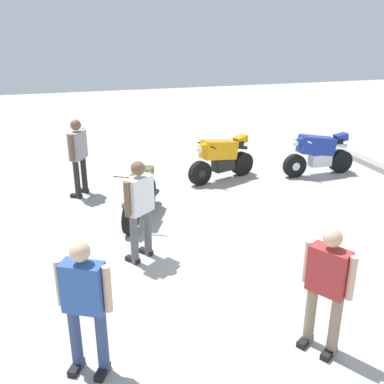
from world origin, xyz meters
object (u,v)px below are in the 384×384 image
Objects in this scene: person_in_white_shirt at (140,205)px; person_in_red_shirt at (327,284)px; person_in_gray_shirt at (78,153)px; motorcycle_blue_sportbike at (319,153)px; motorcycle_orange_sportbike at (222,157)px; person_in_blue_shirt at (85,301)px; motorcycle_olive_vintage at (140,196)px.

person_in_red_shirt is at bearing 172.66° from person_in_white_shirt.
motorcycle_blue_sportbike is at bearing -152.43° from person_in_gray_shirt.
person_in_white_shirt reaches higher than motorcycle_orange_sportbike.
motorcycle_orange_sportbike is at bearing -148.59° from person_in_gray_shirt.
person_in_red_shirt reaches higher than motorcycle_orange_sportbike.
motorcycle_orange_sportbike is at bearing 176.18° from person_in_blue_shirt.
person_in_white_shirt is 2.55m from person_in_blue_shirt.
motorcycle_blue_sportbike is 6.00m from person_in_gray_shirt.
motorcycle_orange_sportbike is 2.56m from motorcycle_blue_sportbike.
motorcycle_blue_sportbike is at bearing -98.25° from person_in_white_shirt.
person_in_red_shirt is at bearing 109.83° from person_in_blue_shirt.
person_in_red_shirt reaches higher than motorcycle_olive_vintage.
person_in_gray_shirt reaches higher than motorcycle_blue_sportbike.
person_in_red_shirt is 0.94× the size of person_in_white_shirt.
motorcycle_olive_vintage is 1.04× the size of person_in_gray_shirt.
person_in_red_shirt is (6.15, -0.95, 0.31)m from motorcycle_orange_sportbike.
person_in_blue_shirt is (-0.43, -2.71, 0.02)m from person_in_red_shirt.
person_in_blue_shirt reaches higher than person_in_red_shirt.
person_in_white_shirt is at bearing 32.80° from motorcycle_orange_sportbike.
person_in_gray_shirt is (-6.05, -2.49, 0.11)m from person_in_red_shirt.
person_in_gray_shirt reaches higher than motorcycle_olive_vintage.
person_in_gray_shirt is at bearing -25.16° from person_in_white_shirt.
person_in_blue_shirt is at bearing 7.95° from motorcycle_olive_vintage.
motorcycle_orange_sportbike and motorcycle_blue_sportbike have the same top height.
person_in_white_shirt reaches higher than motorcycle_olive_vintage.
motorcycle_olive_vintage is at bearing -48.63° from person_in_white_shirt.
motorcycle_orange_sportbike is 0.98× the size of motorcycle_blue_sportbike.
motorcycle_orange_sportbike is 1.08× the size of person_in_gray_shirt.
motorcycle_blue_sportbike is 5.10m from motorcycle_olive_vintage.
motorcycle_blue_sportbike is 1.11× the size of person_in_gray_shirt.
motorcycle_blue_sportbike is at bearing 159.82° from person_in_blue_shirt.
motorcycle_orange_sportbike is 6.80m from person_in_blue_shirt.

